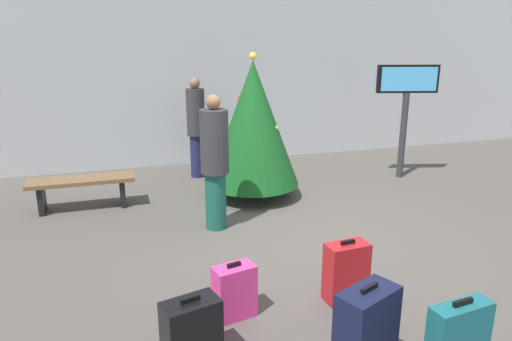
{
  "coord_description": "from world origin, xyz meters",
  "views": [
    {
      "loc": [
        -2.45,
        -5.11,
        2.55
      ],
      "look_at": [
        -0.76,
        0.33,
        0.9
      ],
      "focal_mm": 32.97,
      "sensor_mm": 36.0,
      "label": 1
    }
  ],
  "objects_px": {
    "traveller_0": "(196,125)",
    "suitcase_0": "(366,335)",
    "suitcase_2": "(346,272)",
    "suitcase_1": "(234,292)",
    "waiting_bench": "(82,186)",
    "traveller_1": "(215,160)",
    "suitcase_4": "(192,332)",
    "holiday_tree": "(253,124)",
    "flight_info_kiosk": "(406,97)"
  },
  "relations": [
    {
      "from": "suitcase_1",
      "to": "suitcase_4",
      "type": "height_order",
      "value": "suitcase_4"
    },
    {
      "from": "traveller_1",
      "to": "suitcase_1",
      "type": "bearing_deg",
      "value": -97.99
    },
    {
      "from": "waiting_bench",
      "to": "traveller_1",
      "type": "relative_size",
      "value": 0.84
    },
    {
      "from": "suitcase_0",
      "to": "suitcase_4",
      "type": "xyz_separation_m",
      "value": [
        -1.23,
        0.57,
        -0.1
      ]
    },
    {
      "from": "traveller_0",
      "to": "suitcase_4",
      "type": "relative_size",
      "value": 3.08
    },
    {
      "from": "traveller_0",
      "to": "traveller_1",
      "type": "distance_m",
      "value": 2.48
    },
    {
      "from": "waiting_bench",
      "to": "suitcase_4",
      "type": "bearing_deg",
      "value": -76.11
    },
    {
      "from": "holiday_tree",
      "to": "suitcase_4",
      "type": "height_order",
      "value": "holiday_tree"
    },
    {
      "from": "waiting_bench",
      "to": "traveller_0",
      "type": "relative_size",
      "value": 0.84
    },
    {
      "from": "traveller_0",
      "to": "suitcase_1",
      "type": "xyz_separation_m",
      "value": [
        -0.5,
        -4.59,
        -0.71
      ]
    },
    {
      "from": "flight_info_kiosk",
      "to": "suitcase_1",
      "type": "height_order",
      "value": "flight_info_kiosk"
    },
    {
      "from": "flight_info_kiosk",
      "to": "traveller_1",
      "type": "xyz_separation_m",
      "value": [
        -3.79,
        -1.34,
        -0.52
      ]
    },
    {
      "from": "holiday_tree",
      "to": "traveller_0",
      "type": "height_order",
      "value": "holiday_tree"
    },
    {
      "from": "traveller_0",
      "to": "suitcase_2",
      "type": "xyz_separation_m",
      "value": [
        0.64,
        -4.63,
        -0.67
      ]
    },
    {
      "from": "holiday_tree",
      "to": "suitcase_0",
      "type": "xyz_separation_m",
      "value": [
        -0.42,
        -4.3,
        -0.83
      ]
    },
    {
      "from": "traveller_1",
      "to": "flight_info_kiosk",
      "type": "bearing_deg",
      "value": 19.5
    },
    {
      "from": "flight_info_kiosk",
      "to": "suitcase_4",
      "type": "xyz_separation_m",
      "value": [
        -4.58,
        -3.98,
        -1.2
      ]
    },
    {
      "from": "suitcase_0",
      "to": "suitcase_2",
      "type": "distance_m",
      "value": 1.13
    },
    {
      "from": "waiting_bench",
      "to": "suitcase_4",
      "type": "xyz_separation_m",
      "value": [
        0.98,
        -3.96,
        -0.09
      ]
    },
    {
      "from": "traveller_0",
      "to": "suitcase_0",
      "type": "xyz_separation_m",
      "value": [
        0.24,
        -5.69,
        -0.59
      ]
    },
    {
      "from": "traveller_0",
      "to": "suitcase_1",
      "type": "bearing_deg",
      "value": -96.16
    },
    {
      "from": "holiday_tree",
      "to": "suitcase_2",
      "type": "relative_size",
      "value": 3.59
    },
    {
      "from": "suitcase_1",
      "to": "suitcase_2",
      "type": "bearing_deg",
      "value": -1.99
    },
    {
      "from": "traveller_1",
      "to": "suitcase_2",
      "type": "relative_size",
      "value": 2.85
    },
    {
      "from": "holiday_tree",
      "to": "flight_info_kiosk",
      "type": "distance_m",
      "value": 2.95
    },
    {
      "from": "flight_info_kiosk",
      "to": "suitcase_1",
      "type": "bearing_deg",
      "value": -139.76
    },
    {
      "from": "traveller_1",
      "to": "suitcase_4",
      "type": "distance_m",
      "value": 2.84
    },
    {
      "from": "traveller_0",
      "to": "suitcase_4",
      "type": "distance_m",
      "value": 5.25
    },
    {
      "from": "suitcase_0",
      "to": "suitcase_2",
      "type": "relative_size",
      "value": 1.24
    },
    {
      "from": "suitcase_2",
      "to": "suitcase_1",
      "type": "bearing_deg",
      "value": 178.01
    },
    {
      "from": "flight_info_kiosk",
      "to": "traveller_1",
      "type": "distance_m",
      "value": 4.05
    },
    {
      "from": "suitcase_0",
      "to": "traveller_0",
      "type": "bearing_deg",
      "value": 92.44
    },
    {
      "from": "traveller_0",
      "to": "suitcase_0",
      "type": "distance_m",
      "value": 5.72
    },
    {
      "from": "traveller_0",
      "to": "traveller_1",
      "type": "bearing_deg",
      "value": -94.58
    },
    {
      "from": "holiday_tree",
      "to": "suitcase_1",
      "type": "distance_m",
      "value": 3.54
    },
    {
      "from": "suitcase_2",
      "to": "suitcase_0",
      "type": "bearing_deg",
      "value": -110.46
    },
    {
      "from": "holiday_tree",
      "to": "waiting_bench",
      "type": "distance_m",
      "value": 2.77
    },
    {
      "from": "holiday_tree",
      "to": "traveller_0",
      "type": "relative_size",
      "value": 1.26
    },
    {
      "from": "traveller_0",
      "to": "suitcase_1",
      "type": "relative_size",
      "value": 3.29
    },
    {
      "from": "flight_info_kiosk",
      "to": "suitcase_1",
      "type": "relative_size",
      "value": 3.7
    },
    {
      "from": "holiday_tree",
      "to": "waiting_bench",
      "type": "bearing_deg",
      "value": 175.01
    },
    {
      "from": "traveller_1",
      "to": "suitcase_2",
      "type": "height_order",
      "value": "traveller_1"
    },
    {
      "from": "suitcase_1",
      "to": "suitcase_2",
      "type": "xyz_separation_m",
      "value": [
        1.13,
        -0.04,
        0.04
      ]
    },
    {
      "from": "traveller_0",
      "to": "suitcase_2",
      "type": "distance_m",
      "value": 4.72
    },
    {
      "from": "holiday_tree",
      "to": "suitcase_4",
      "type": "distance_m",
      "value": 4.18
    },
    {
      "from": "suitcase_1",
      "to": "suitcase_4",
      "type": "xyz_separation_m",
      "value": [
        -0.49,
        -0.52,
        0.02
      ]
    },
    {
      "from": "suitcase_4",
      "to": "holiday_tree",
      "type": "bearing_deg",
      "value": 66.19
    },
    {
      "from": "suitcase_2",
      "to": "holiday_tree",
      "type": "bearing_deg",
      "value": 89.51
    },
    {
      "from": "traveller_0",
      "to": "suitcase_0",
      "type": "relative_size",
      "value": 2.29
    },
    {
      "from": "traveller_0",
      "to": "suitcase_1",
      "type": "distance_m",
      "value": 4.67
    }
  ]
}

